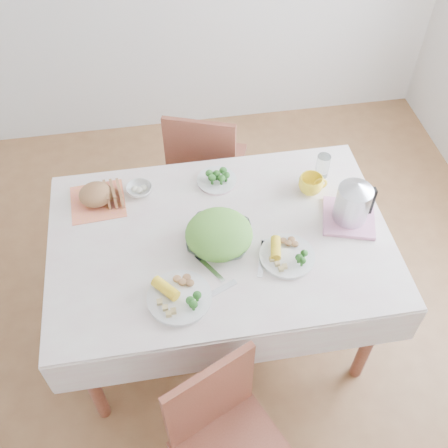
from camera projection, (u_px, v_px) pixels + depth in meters
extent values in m
plane|color=brown|center=(221.00, 324.00, 2.89)|extent=(3.60, 3.60, 0.00)
cube|color=brown|center=(221.00, 286.00, 2.60)|extent=(1.40, 0.90, 0.75)
cube|color=silver|center=(220.00, 237.00, 2.31)|extent=(1.50, 1.00, 0.01)
cube|color=brown|center=(208.00, 161.00, 3.07)|extent=(0.52, 0.52, 0.89)
imported|color=white|center=(219.00, 239.00, 2.26)|extent=(0.35, 0.35, 0.07)
cylinder|color=white|center=(179.00, 298.00, 2.09)|extent=(0.34, 0.34, 0.02)
cylinder|color=white|center=(287.00, 256.00, 2.22)|extent=(0.33, 0.33, 0.02)
cylinder|color=beige|center=(217.00, 180.00, 2.52)|extent=(0.20, 0.20, 0.02)
cube|color=#EB7951|center=(98.00, 202.00, 2.44)|extent=(0.26, 0.26, 0.00)
ellipsoid|color=brown|center=(96.00, 193.00, 2.40)|extent=(0.17, 0.16, 0.09)
imported|color=white|center=(139.00, 190.00, 2.47)|extent=(0.13, 0.13, 0.04)
imported|color=yellow|center=(311.00, 185.00, 2.45)|extent=(0.13, 0.13, 0.09)
cylinder|color=white|center=(323.00, 165.00, 2.51)|extent=(0.08, 0.08, 0.12)
cube|color=pink|center=(349.00, 218.00, 2.37)|extent=(0.29, 0.29, 0.02)
cylinder|color=#B2B5BA|center=(353.00, 201.00, 2.28)|extent=(0.20, 0.20, 0.21)
cube|color=silver|center=(210.00, 268.00, 2.19)|extent=(0.11, 0.15, 0.00)
cube|color=silver|center=(262.00, 259.00, 2.23)|extent=(0.08, 0.19, 0.00)
cube|color=silver|center=(214.00, 293.00, 2.11)|extent=(0.21, 0.11, 0.00)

